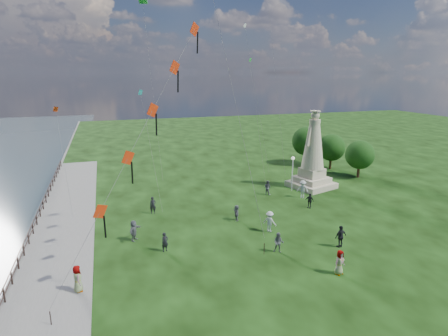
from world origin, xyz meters
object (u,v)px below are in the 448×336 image
object	(u,v)px
person_1	(279,243)
lamppost	(293,166)
person_4	(340,262)
person_8	(303,189)
person_11	(236,213)
person_9	(310,201)
person_2	(270,221)
person_6	(153,205)
person_10	(78,280)
person_3	(341,236)
person_7	(267,187)
statue	(313,159)
person_5	(134,230)
person_0	(165,242)

from	to	relation	value
person_1	lamppost	bearing A→B (deg)	90.61
person_4	person_8	xyz separation A→B (m)	(5.55, 14.77, 0.11)
person_11	person_9	bearing A→B (deg)	105.35
person_2	person_6	size ratio (longest dim) A/B	1.07
person_9	person_10	world-z (taller)	person_10
person_3	person_7	bearing A→B (deg)	-98.35
person_1	person_9	xyz separation A→B (m)	(7.14, 7.73, -0.05)
person_9	person_11	size ratio (longest dim) A/B	1.00
person_8	person_3	bearing A→B (deg)	-66.97
person_1	person_7	distance (m)	13.72
person_7	person_11	bearing A→B (deg)	98.34
statue	person_5	bearing A→B (deg)	-175.92
person_5	person_2	bearing A→B (deg)	-66.27
person_1	person_4	distance (m)	4.75
person_3	person_5	world-z (taller)	person_3
person_3	person_7	xyz separation A→B (m)	(-0.04, 13.48, -0.07)
person_1	person_9	size ratio (longest dim) A/B	1.06
lamppost	person_9	bearing A→B (deg)	-100.04
person_5	person_10	xyz separation A→B (m)	(-3.86, -6.49, 0.00)
statue	lamppost	bearing A→B (deg)	171.42
person_1	person_7	bearing A→B (deg)	101.16
person_5	lamppost	bearing A→B (deg)	-33.94
person_1	person_6	bearing A→B (deg)	157.75
person_2	person_3	distance (m)	5.88
lamppost	person_5	xyz separation A→B (m)	(-18.19, -7.91, -2.01)
person_6	person_7	size ratio (longest dim) A/B	1.03
person_5	person_6	distance (m)	5.91
lamppost	person_7	xyz separation A→B (m)	(-3.26, -0.51, -2.05)
person_9	person_11	distance (m)	8.06
person_9	person_2	bearing A→B (deg)	-97.38
person_8	person_6	bearing A→B (deg)	-142.29
person_4	person_0	bearing A→B (deg)	130.41
statue	person_1	xyz separation A→B (m)	(-10.91, -13.78, -2.59)
person_9	statue	bearing A→B (deg)	107.55
person_0	person_8	size ratio (longest dim) A/B	0.78
statue	lamppost	size ratio (longest dim) A/B	2.25
person_9	lamppost	bearing A→B (deg)	129.49
person_5	person_8	xyz separation A→B (m)	(18.10, 5.29, 0.11)
lamppost	person_6	xyz separation A→B (m)	(-15.98, -2.43, -2.02)
lamppost	person_11	world-z (taller)	lamppost
person_0	person_4	xyz separation A→B (m)	(10.50, -6.83, 0.10)
statue	person_1	bearing A→B (deg)	-146.02
lamppost	person_0	bearing A→B (deg)	-146.82
person_4	person_9	bearing A→B (deg)	51.87
person_6	person_9	world-z (taller)	person_6
person_0	person_3	world-z (taller)	person_3
person_10	person_3	bearing A→B (deg)	-98.66
person_5	person_7	size ratio (longest dim) A/B	1.05
person_1	person_10	size ratio (longest dim) A/B	0.92
statue	person_9	distance (m)	7.60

